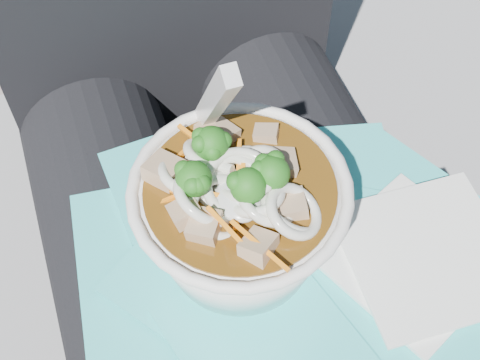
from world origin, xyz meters
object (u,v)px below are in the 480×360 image
object	(u,v)px
udon_bowl	(239,212)
person_body	(220,196)
stone_ledge	(213,292)
lap	(252,286)
plastic_bag	(288,290)

from	to	relation	value
udon_bowl	person_body	bearing A→B (deg)	81.65
udon_bowl	stone_ledge	bearing A→B (deg)	84.68
lap	udon_bowl	xyz separation A→B (m)	(-0.01, -0.01, 0.15)
lap	person_body	xyz separation A→B (m)	(-0.00, 0.09, 0.02)
stone_ledge	plastic_bag	distance (m)	0.45
lap	udon_bowl	bearing A→B (deg)	-151.12
person_body	plastic_bag	xyz separation A→B (m)	(0.01, -0.14, 0.07)
person_body	plastic_bag	distance (m)	0.16
lap	person_body	world-z (taller)	person_body
stone_ledge	udon_bowl	xyz separation A→B (m)	(-0.01, -0.16, 0.46)
plastic_bag	udon_bowl	world-z (taller)	udon_bowl
lap	stone_ledge	bearing A→B (deg)	90.00
lap	plastic_bag	distance (m)	0.10
stone_ledge	lap	world-z (taller)	lap
stone_ledge	udon_bowl	size ratio (longest dim) A/B	4.97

